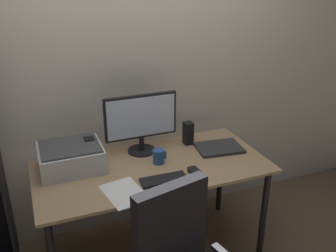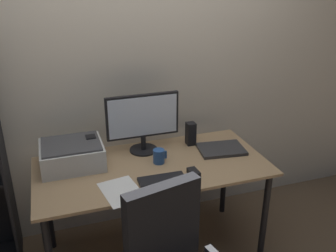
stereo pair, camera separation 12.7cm
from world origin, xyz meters
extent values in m
plane|color=brown|center=(0.00, 0.00, 0.00)|extent=(12.00, 12.00, 0.00)
cube|color=beige|center=(0.00, 0.54, 1.30)|extent=(6.40, 0.10, 2.60)
cube|color=tan|center=(0.00, 0.00, 0.73)|extent=(1.53, 0.74, 0.02)
cylinder|color=black|center=(0.71, -0.31, 0.36)|extent=(0.04, 0.04, 0.72)
cylinder|color=black|center=(-0.71, 0.31, 0.36)|extent=(0.04, 0.04, 0.72)
cylinder|color=black|center=(0.71, 0.31, 0.36)|extent=(0.04, 0.04, 0.72)
cylinder|color=black|center=(0.00, 0.23, 0.75)|extent=(0.20, 0.20, 0.01)
cylinder|color=black|center=(0.00, 0.23, 0.80)|extent=(0.04, 0.04, 0.10)
cube|color=black|center=(0.00, 0.23, 1.01)|extent=(0.51, 0.03, 0.31)
cube|color=silver|center=(0.00, 0.21, 1.01)|extent=(0.48, 0.01, 0.28)
cube|color=black|center=(0.00, -0.21, 0.75)|extent=(0.29, 0.12, 0.02)
cube|color=black|center=(0.21, -0.20, 0.76)|extent=(0.06, 0.10, 0.03)
cylinder|color=#285193|center=(0.05, 0.02, 0.79)|extent=(0.08, 0.08, 0.10)
cube|color=#285193|center=(0.10, 0.02, 0.79)|extent=(0.02, 0.01, 0.05)
cube|color=#2D2D30|center=(0.53, 0.05, 0.75)|extent=(0.35, 0.27, 0.02)
cube|color=black|center=(-0.37, 0.22, 0.82)|extent=(0.06, 0.07, 0.17)
cube|color=black|center=(0.36, 0.22, 0.82)|extent=(0.06, 0.07, 0.17)
cube|color=silver|center=(-0.50, 0.17, 0.81)|extent=(0.40, 0.34, 0.15)
cube|color=#424244|center=(-0.50, 0.17, 0.90)|extent=(0.37, 0.31, 0.01)
cube|color=white|center=(-0.26, -0.24, 0.74)|extent=(0.26, 0.33, 0.00)
cube|color=black|center=(-0.14, -0.67, 0.75)|extent=(0.41, 0.16, 0.52)
camera|label=1|loc=(-0.71, -2.04, 1.95)|focal=39.71mm
camera|label=2|loc=(-0.59, -2.09, 1.95)|focal=39.71mm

